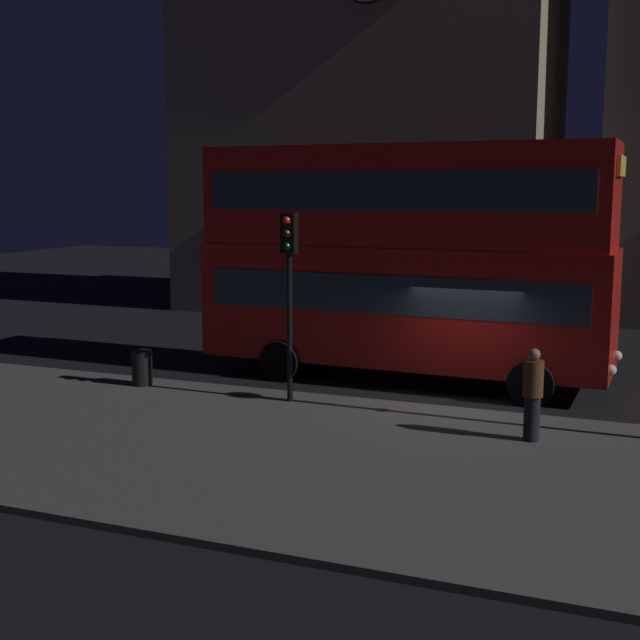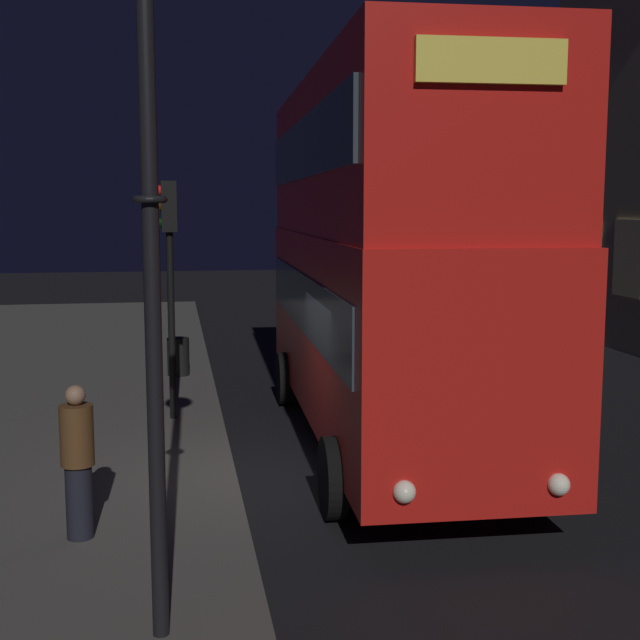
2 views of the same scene
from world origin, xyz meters
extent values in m
plane|color=black|center=(0.00, 0.00, 0.00)|extent=(80.00, 80.00, 0.00)
cube|color=#4C4944|center=(0.00, -4.44, 0.06)|extent=(44.00, 7.98, 0.12)
cube|color=tan|center=(-6.68, 14.87, 8.02)|extent=(13.63, 9.11, 16.04)
cube|color=#F2D18C|center=(-11.04, 10.28, 2.47)|extent=(1.40, 0.06, 1.84)
cube|color=#F9E09E|center=(-8.86, 10.28, 2.46)|extent=(1.40, 0.06, 1.98)
cube|color=#F2D18C|center=(-6.68, 10.28, 2.52)|extent=(1.40, 0.06, 2.49)
cube|color=#E5C67F|center=(-4.50, 10.28, 2.22)|extent=(1.40, 0.06, 2.17)
cube|color=#E5C67F|center=(-2.32, 10.28, 2.58)|extent=(1.40, 0.06, 2.51)
cube|color=red|center=(-1.81, 2.04, 1.92)|extent=(9.93, 2.88, 2.83)
cube|color=red|center=(-1.81, 2.04, 4.52)|extent=(9.73, 2.82, 2.37)
cube|color=#2D3842|center=(-1.81, 2.04, 2.27)|extent=(9.15, 2.91, 0.90)
cube|color=#2D3842|center=(-1.81, 2.04, 4.64)|extent=(9.15, 2.91, 0.90)
cube|color=#F2D84C|center=(3.06, 1.88, 5.17)|extent=(0.13, 1.54, 0.44)
sphere|color=white|center=(3.16, 2.71, 0.85)|extent=(0.24, 0.24, 0.24)
sphere|color=white|center=(3.11, 1.04, 0.85)|extent=(0.24, 0.24, 0.24)
cylinder|color=black|center=(1.58, 3.26, 0.50)|extent=(1.02, 0.27, 1.01)
cylinder|color=black|center=(1.49, 0.60, 0.50)|extent=(1.02, 0.27, 1.01)
cylinder|color=black|center=(-4.48, 3.46, 0.50)|extent=(1.02, 0.27, 1.01)
cylinder|color=black|center=(-4.56, 0.80, 0.50)|extent=(1.02, 0.27, 1.01)
cylinder|color=black|center=(-3.37, -1.30, 1.73)|extent=(0.12, 0.12, 3.22)
cube|color=black|center=(-3.37, -1.30, 3.77)|extent=(0.33, 0.27, 0.85)
sphere|color=red|center=(-3.37, -1.45, 4.04)|extent=(0.17, 0.17, 0.17)
sphere|color=black|center=(-3.37, -1.45, 3.77)|extent=(0.17, 0.17, 0.17)
sphere|color=black|center=(-3.37, -1.45, 3.50)|extent=(0.17, 0.17, 0.17)
cylinder|color=black|center=(1.91, -2.32, 0.53)|extent=(0.29, 0.29, 0.83)
cylinder|color=#513319|center=(1.91, -2.32, 1.28)|extent=(0.37, 0.37, 0.67)
sphere|color=#8C664C|center=(1.91, -2.32, 1.73)|extent=(0.22, 0.22, 0.22)
cylinder|color=black|center=(-7.21, -1.18, 0.53)|extent=(0.48, 0.48, 0.82)
camera|label=1|loc=(3.78, -17.63, 4.71)|focal=47.25mm
camera|label=2|loc=(11.20, -1.24, 3.74)|focal=47.51mm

